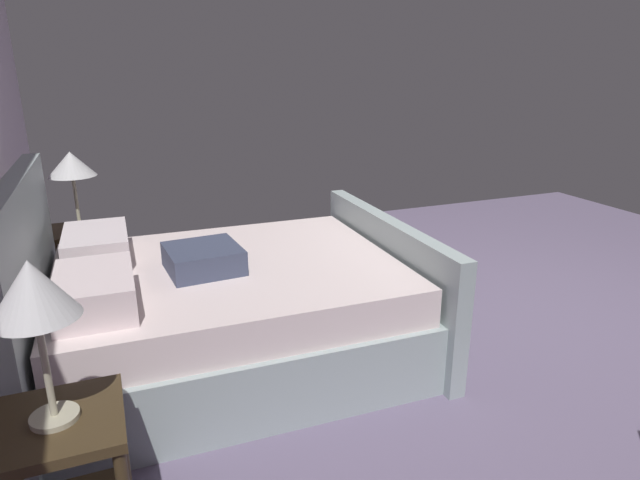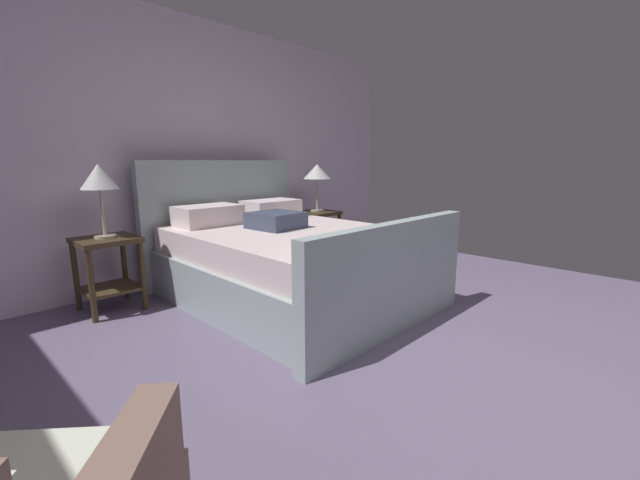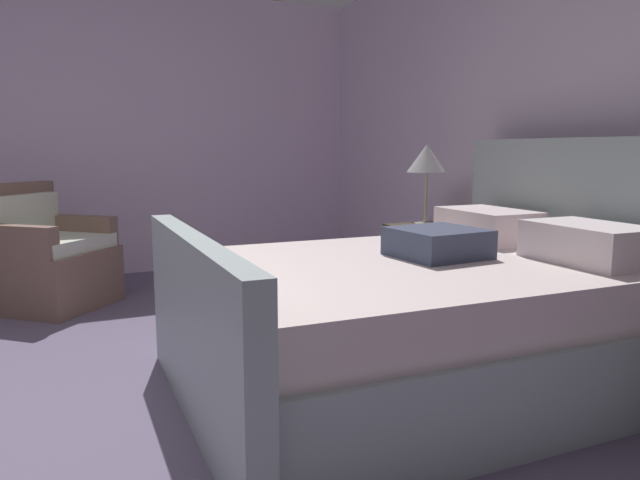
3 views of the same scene
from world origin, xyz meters
The scene contains 6 objects.
ground_plane centered at (0.00, 0.00, -0.01)m, with size 6.07×6.59×0.02m, color slate.
bed centered at (0.29, 2.10, 0.35)m, with size 1.78×2.23×1.21m.
nightstand_right centered at (1.48, 2.88, 0.40)m, with size 0.44×0.44×0.60m.
table_lamp_right centered at (1.48, 2.88, 1.06)m, with size 0.33×0.33×0.56m.
nightstand_left centered at (-0.90, 2.92, 0.40)m, with size 0.44×0.44×0.60m.
table_lamp_left centered at (-0.90, 2.92, 1.06)m, with size 0.28×0.28×0.58m.
Camera 1 is at (-2.68, 2.67, 1.75)m, focal length 30.45 mm.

